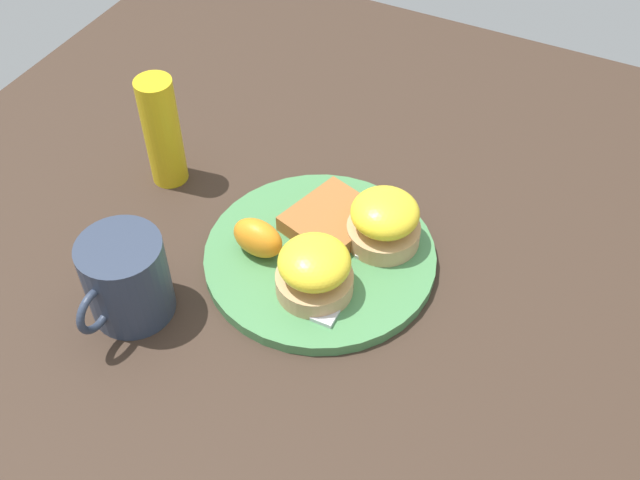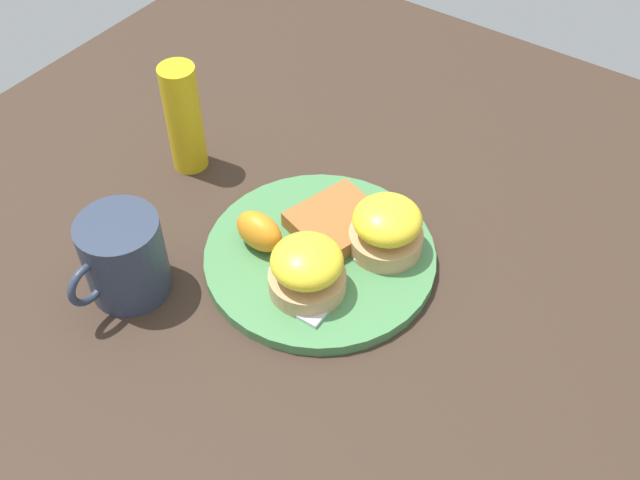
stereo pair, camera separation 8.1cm
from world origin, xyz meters
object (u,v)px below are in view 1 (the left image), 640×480
sandwich_benedict_left (314,270)px  sandwich_benedict_right (384,221)px  orange_wedge (258,238)px  condiment_bottle (162,132)px  hashbrown_patty (332,220)px  cup (126,279)px  fork (356,264)px

sandwich_benedict_left → sandwich_benedict_right: bearing=159.5°
sandwich_benedict_left → sandwich_benedict_right: size_ratio=1.00×
orange_wedge → condiment_bottle: bearing=-112.9°
sandwich_benedict_right → orange_wedge: 0.14m
hashbrown_patty → orange_wedge: (0.07, -0.06, 0.01)m
sandwich_benedict_right → hashbrown_patty: 0.06m
hashbrown_patty → cup: size_ratio=0.81×
sandwich_benedict_left → sandwich_benedict_right: 0.10m
condiment_bottle → sandwich_benedict_right: bearing=91.3°
fork → condiment_bottle: bearing=-98.6°
sandwich_benedict_right → orange_wedge: (0.08, -0.12, -0.01)m
fork → condiment_bottle: (-0.04, -0.27, 0.06)m
sandwich_benedict_left → condiment_bottle: size_ratio=0.57×
sandwich_benedict_left → hashbrown_patty: sandwich_benedict_left is taller
sandwich_benedict_left → cup: (0.10, -0.16, 0.00)m
hashbrown_patty → condiment_bottle: size_ratio=0.67×
sandwich_benedict_right → orange_wedge: bearing=-56.4°
sandwich_benedict_right → fork: 0.06m
orange_wedge → cup: 0.15m
orange_wedge → condiment_bottle: condiment_bottle is taller
fork → sandwich_benedict_left: bearing=-26.4°
cup → sandwich_benedict_left: bearing=121.0°
orange_wedge → cup: (0.12, -0.09, 0.01)m
sandwich_benedict_right → cup: 0.28m
sandwich_benedict_left → orange_wedge: size_ratio=1.37×
hashbrown_patty → fork: hashbrown_patty is taller
fork → cup: (0.15, -0.19, 0.03)m
sandwich_benedict_right → hashbrown_patty: (0.01, -0.06, -0.02)m
cup → condiment_bottle: size_ratio=0.82×
hashbrown_patty → fork: size_ratio=0.46×
sandwich_benedict_right → condiment_bottle: bearing=-88.7°
sandwich_benedict_right → orange_wedge: size_ratio=1.37×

